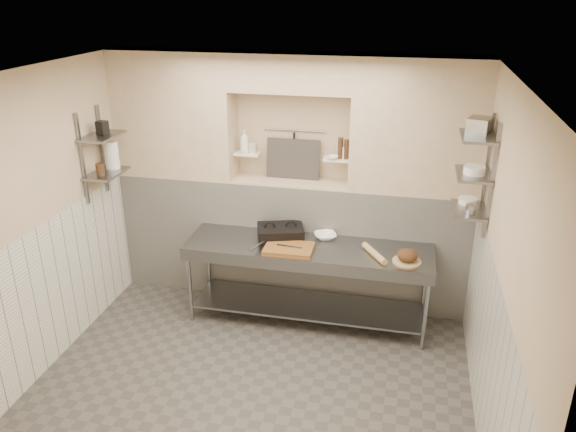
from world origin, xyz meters
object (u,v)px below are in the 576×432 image
(cutting_board, at_px, (289,249))
(jug_left, at_px, (112,155))
(panini_press, at_px, (280,232))
(rolling_pin, at_px, (374,253))
(bottle_soap, at_px, (245,142))
(mixing_bowl, at_px, (325,236))
(bread_loaf, at_px, (407,255))
(prep_table, at_px, (308,269))
(bowl_alcove, at_px, (333,158))

(cutting_board, relative_size, jug_left, 1.69)
(panini_press, bearing_deg, cutting_board, -78.90)
(rolling_pin, distance_m, bottle_soap, 1.87)
(cutting_board, distance_m, bottle_soap, 1.31)
(mixing_bowl, height_order, bread_loaf, bread_loaf)
(panini_press, height_order, bread_loaf, bread_loaf)
(rolling_pin, bearing_deg, mixing_bowl, 149.86)
(prep_table, height_order, panini_press, panini_press)
(panini_press, distance_m, bottle_soap, 1.08)
(cutting_board, distance_m, bowl_alcove, 1.09)
(panini_press, distance_m, bread_loaf, 1.38)
(panini_press, distance_m, mixing_bowl, 0.49)
(mixing_bowl, relative_size, bottle_soap, 0.91)
(panini_press, xyz_separation_m, bread_loaf, (1.35, -0.28, 0.01))
(bottle_soap, distance_m, jug_left, 1.43)
(mixing_bowl, bearing_deg, cutting_board, -129.95)
(mixing_bowl, xyz_separation_m, jug_left, (-2.29, -0.24, 0.83))
(prep_table, distance_m, rolling_pin, 0.75)
(mixing_bowl, bearing_deg, bread_loaf, -23.43)
(jug_left, bearing_deg, bread_loaf, -2.57)
(rolling_pin, relative_size, bowl_alcove, 3.58)
(bowl_alcove, xyz_separation_m, jug_left, (-2.30, -0.50, 0.03))
(panini_press, relative_size, cutting_board, 1.15)
(rolling_pin, relative_size, bottle_soap, 1.68)
(bread_loaf, bearing_deg, mixing_bowl, 156.57)
(panini_press, xyz_separation_m, rolling_pin, (1.03, -0.22, -0.03))
(bowl_alcove, bearing_deg, rolling_pin, -47.63)
(bottle_soap, xyz_separation_m, bowl_alcove, (0.98, -0.03, -0.11))
(mixing_bowl, height_order, jug_left, jug_left)
(cutting_board, relative_size, bottle_soap, 1.94)
(cutting_board, bearing_deg, rolling_pin, 4.04)
(bowl_alcove, height_order, jug_left, jug_left)
(rolling_pin, xyz_separation_m, jug_left, (-2.84, 0.08, 0.83))
(cutting_board, bearing_deg, panini_press, 118.66)
(prep_table, distance_m, bread_loaf, 1.08)
(bottle_soap, xyz_separation_m, jug_left, (-1.32, -0.53, -0.08))
(bread_loaf, bearing_deg, cutting_board, -179.94)
(panini_press, xyz_separation_m, mixing_bowl, (0.47, 0.10, -0.04))
(panini_press, xyz_separation_m, bowl_alcove, (0.49, 0.36, 0.76))
(cutting_board, height_order, bowl_alcove, bowl_alcove)
(panini_press, height_order, cutting_board, panini_press)
(cutting_board, xyz_separation_m, mixing_bowl, (0.32, 0.38, 0.01))
(cutting_board, height_order, bottle_soap, bottle_soap)
(bowl_alcove, distance_m, jug_left, 2.36)
(prep_table, height_order, jug_left, jug_left)
(panini_press, relative_size, bowl_alcove, 4.74)
(cutting_board, bearing_deg, bread_loaf, 0.06)
(prep_table, bearing_deg, mixing_bowl, 60.04)
(prep_table, xyz_separation_m, mixing_bowl, (0.14, 0.25, 0.29))
(prep_table, xyz_separation_m, jug_left, (-2.14, 0.01, 1.12))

